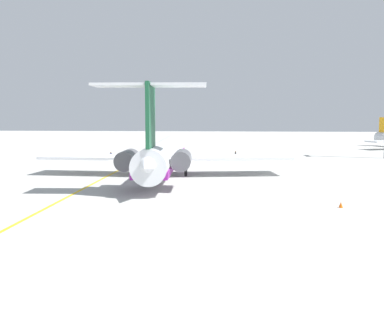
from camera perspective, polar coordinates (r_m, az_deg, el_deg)
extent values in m
plane|color=#ADADA8|center=(60.79, -9.96, -2.77)|extent=(381.42, 381.42, 0.00)
cylinder|color=silver|center=(61.02, -3.74, 0.41)|extent=(36.86, 6.16, 3.91)
cone|color=silver|center=(79.25, -2.48, 1.55)|extent=(4.30, 4.00, 3.76)
cone|color=silver|center=(42.85, -6.07, -1.23)|extent=(5.90, 3.67, 3.33)
cube|color=#7A197F|center=(61.10, -3.74, -0.41)|extent=(36.05, 6.19, 0.86)
cube|color=silver|center=(63.64, -12.77, -0.12)|extent=(6.81, 16.55, 0.39)
cube|color=silver|center=(61.77, 5.71, -0.18)|extent=(8.73, 17.09, 0.39)
cylinder|color=#515156|center=(48.96, -8.82, -0.51)|extent=(5.02, 2.57, 2.27)
cube|color=silver|center=(48.84, -8.04, -0.51)|extent=(3.01, 1.43, 0.47)
cylinder|color=#515156|center=(48.21, -1.44, -0.54)|extent=(5.02, 2.57, 2.27)
cube|color=silver|center=(48.25, -2.25, -0.54)|extent=(3.01, 1.43, 0.47)
cube|color=#195133|center=(45.00, -5.71, 5.55)|extent=(5.31, 0.72, 6.93)
cube|color=silver|center=(45.24, -9.82, 9.54)|extent=(4.01, 5.92, 0.27)
cube|color=silver|center=(44.42, -1.75, 9.70)|extent=(4.01, 5.92, 0.27)
cylinder|color=black|center=(72.30, -2.89, -0.23)|extent=(0.43, 0.43, 2.97)
cylinder|color=black|center=(60.37, -6.80, -1.36)|extent=(0.43, 0.43, 2.97)
cylinder|color=black|center=(59.77, -0.85, -1.39)|extent=(0.43, 0.43, 2.97)
cube|color=orange|center=(134.60, 24.80, 3.91)|extent=(3.38, 1.60, 4.38)
cylinder|color=black|center=(83.45, 5.97, -0.24)|extent=(0.10, 0.10, 0.82)
cylinder|color=black|center=(83.60, 5.99, -0.23)|extent=(0.10, 0.10, 0.82)
cylinder|color=#262628|center=(83.46, 5.98, 0.27)|extent=(0.28, 0.28, 0.65)
sphere|color=brown|center=(83.42, 5.99, 0.58)|extent=(0.26, 0.26, 0.26)
cylinder|color=#262628|center=(83.28, 5.95, 0.28)|extent=(0.08, 0.08, 0.55)
cylinder|color=#262628|center=(83.63, 6.02, 0.30)|extent=(0.08, 0.08, 0.55)
cylinder|color=black|center=(83.78, -11.00, -0.30)|extent=(0.10, 0.10, 0.80)
cylinder|color=black|center=(83.77, -11.10, -0.30)|extent=(0.10, 0.10, 0.80)
cylinder|color=#191E4C|center=(83.71, -11.06, 0.19)|extent=(0.27, 0.27, 0.63)
sphere|color=#8C6647|center=(83.67, -11.06, 0.49)|extent=(0.25, 0.25, 0.25)
cylinder|color=#191E4C|center=(83.71, -10.94, 0.21)|extent=(0.07, 0.07, 0.54)
cylinder|color=#191E4C|center=(83.70, -11.18, 0.21)|extent=(0.07, 0.07, 0.54)
cone|color=#EA590F|center=(83.52, 8.91, -0.37)|extent=(0.40, 0.40, 0.55)
cone|color=#EA590F|center=(41.82, 19.74, -6.31)|extent=(0.40, 0.40, 0.55)
cube|color=gold|center=(63.17, -11.06, -2.48)|extent=(89.74, 2.44, 0.01)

